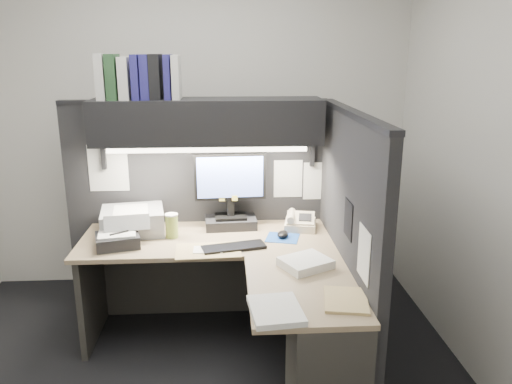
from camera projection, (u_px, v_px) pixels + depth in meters
floor at (190, 382)px, 3.06m from camera, size 3.50×3.50×0.00m
wall_back at (196, 127)px, 4.14m from camera, size 3.50×0.04×2.70m
wall_front at (131, 301)px, 1.25m from camera, size 3.50×0.04×2.70m
wall_right at (494, 163)px, 2.80m from camera, size 0.04×3.00×2.70m
partition_back at (198, 211)px, 3.74m from camera, size 1.90×0.06×1.60m
partition_right at (347, 246)px, 3.08m from camera, size 0.06×1.50×1.60m
desk at (259, 315)px, 2.96m from camera, size 1.70×1.53×0.73m
overhead_shelf at (208, 121)px, 3.38m from camera, size 1.55×0.34×0.30m
task_light_tube at (208, 150)px, 3.29m from camera, size 1.32×0.04×0.04m
monitor at (230, 199)px, 3.55m from camera, size 0.50×0.24×0.54m
keyboard at (234, 247)px, 3.21m from camera, size 0.43×0.23×0.02m
mousepad at (283, 238)px, 3.40m from camera, size 0.26×0.24×0.00m
mouse at (283, 234)px, 3.40m from camera, size 0.10×0.13×0.04m
telephone at (300, 223)px, 3.57m from camera, size 0.25×0.26×0.09m
coffee_cup at (172, 226)px, 3.39m from camera, size 0.11×0.11×0.16m
printer at (133, 221)px, 3.49m from camera, size 0.47×0.42×0.17m
notebook_stack at (118, 240)px, 3.25m from camera, size 0.32×0.29×0.08m
open_folder at (208, 250)px, 3.18m from camera, size 0.43×0.29×0.01m
paper_stack_a at (305, 263)px, 2.93m from camera, size 0.34×0.33×0.05m
paper_stack_b at (276, 310)px, 2.42m from camera, size 0.27×0.33×0.03m
manila_stack at (346, 300)px, 2.53m from camera, size 0.26×0.31×0.02m
binder_row at (139, 77)px, 3.27m from camera, size 0.53×0.25×0.29m
pinned_papers at (253, 191)px, 3.34m from camera, size 1.76×1.31×0.51m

